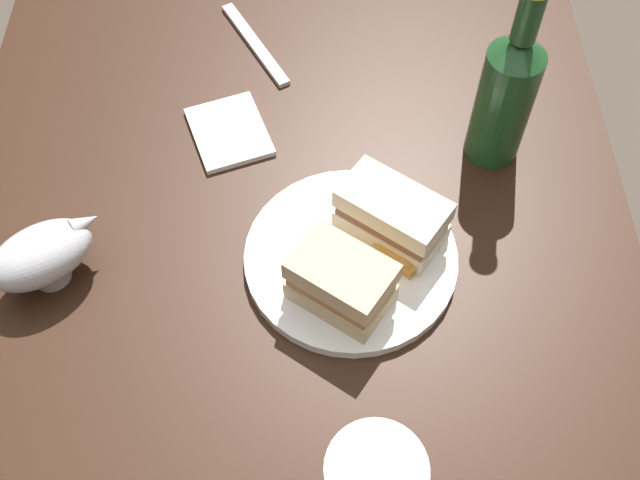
% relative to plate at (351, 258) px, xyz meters
% --- Properties ---
extents(ground_plane, '(6.00, 6.00, 0.00)m').
position_rel_plate_xyz_m(ground_plane, '(-0.02, -0.07, -0.71)').
color(ground_plane, '#4C4238').
extents(dining_table, '(1.00, 0.82, 0.71)m').
position_rel_plate_xyz_m(dining_table, '(-0.02, -0.07, -0.36)').
color(dining_table, black).
rests_on(dining_table, ground).
extents(plate, '(0.24, 0.24, 0.01)m').
position_rel_plate_xyz_m(plate, '(0.00, 0.00, 0.00)').
color(plate, white).
rests_on(plate, dining_table).
extents(sandwich_half_left, '(0.12, 0.13, 0.07)m').
position_rel_plate_xyz_m(sandwich_half_left, '(0.05, -0.01, 0.04)').
color(sandwich_half_left, '#CCB284').
rests_on(sandwich_half_left, plate).
extents(sandwich_half_right, '(0.12, 0.13, 0.07)m').
position_rel_plate_xyz_m(sandwich_half_right, '(-0.03, 0.05, 0.04)').
color(sandwich_half_right, beige).
rests_on(sandwich_half_right, plate).
extents(potato_wedge_front, '(0.03, 0.05, 0.02)m').
position_rel_plate_xyz_m(potato_wedge_front, '(0.01, 0.04, 0.02)').
color(potato_wedge_front, '#B77F33').
rests_on(potato_wedge_front, plate).
extents(potato_wedge_middle, '(0.05, 0.05, 0.02)m').
position_rel_plate_xyz_m(potato_wedge_middle, '(0.01, 0.07, 0.01)').
color(potato_wedge_middle, '#B77F33').
rests_on(potato_wedge_middle, plate).
extents(potato_wedge_back, '(0.04, 0.05, 0.02)m').
position_rel_plate_xyz_m(potato_wedge_back, '(0.01, 0.04, 0.01)').
color(potato_wedge_back, gold).
rests_on(potato_wedge_back, plate).
extents(potato_wedge_left_edge, '(0.02, 0.04, 0.01)m').
position_rel_plate_xyz_m(potato_wedge_left_edge, '(-0.01, 0.04, 0.01)').
color(potato_wedge_left_edge, gold).
rests_on(potato_wedge_left_edge, plate).
extents(potato_wedge_right_edge, '(0.04, 0.05, 0.02)m').
position_rel_plate_xyz_m(potato_wedge_right_edge, '(0.00, 0.06, 0.02)').
color(potato_wedge_right_edge, '#AD702D').
rests_on(potato_wedge_right_edge, plate).
extents(gravy_boat, '(0.12, 0.14, 0.07)m').
position_rel_plate_xyz_m(gravy_boat, '(0.01, -0.34, 0.04)').
color(gravy_boat, '#B7B7BC').
rests_on(gravy_boat, dining_table).
extents(cider_bottle, '(0.07, 0.07, 0.25)m').
position_rel_plate_xyz_m(cider_bottle, '(-0.16, 0.18, 0.09)').
color(cider_bottle, '#19421E').
rests_on(cider_bottle, dining_table).
extents(napkin, '(0.13, 0.12, 0.01)m').
position_rel_plate_xyz_m(napkin, '(-0.19, -0.15, -0.00)').
color(napkin, white).
rests_on(napkin, dining_table).
extents(fork, '(0.17, 0.10, 0.01)m').
position_rel_plate_xyz_m(fork, '(-0.36, -0.12, -0.00)').
color(fork, silver).
rests_on(fork, dining_table).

